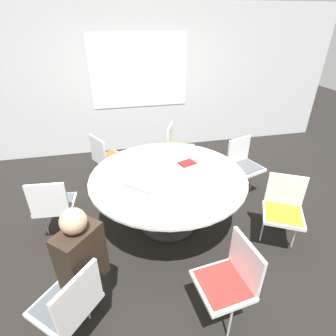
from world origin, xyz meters
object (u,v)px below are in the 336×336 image
chair_4 (177,145)px  person_0 (81,259)px  spiral_notebook (187,163)px  handbag (281,213)px  chair_0 (70,303)px  chair_6 (53,203)px  chair_2 (284,206)px  chair_5 (106,156)px  laptop (141,196)px  chair_3 (243,162)px  chair_1 (230,277)px

chair_4 → person_0: 2.76m
spiral_notebook → handbag: spiral_notebook is taller
chair_0 → person_0: size_ratio=0.71×
chair_6 → handbag: 2.91m
chair_6 → handbag: size_ratio=2.42×
chair_2 → spiral_notebook: chair_2 is taller
chair_0 → chair_5: size_ratio=1.00×
chair_4 → laptop: bearing=-3.7°
chair_0 → chair_5: same height
chair_3 → chair_5: (-2.02, 0.66, 0.00)m
laptop → handbag: size_ratio=1.10×
chair_5 → person_0: person_0 is taller
laptop → spiral_notebook: (0.69, 0.66, -0.05)m
chair_3 → laptop: (-1.66, -0.93, 0.29)m
chair_2 → chair_0: bearing=45.6°
chair_0 → spiral_notebook: 2.06m
laptop → handbag: (1.88, 0.13, -0.67)m
chair_3 → chair_5: size_ratio=1.00×
chair_4 → chair_5: size_ratio=1.00×
chair_1 → chair_2: bearing=-60.0°
chair_3 → chair_6: same height
chair_1 → chair_5: size_ratio=1.00×
laptop → chair_3: bearing=-109.3°
chair_4 → chair_5: bearing=-61.2°
chair_4 → chair_6: same height
chair_0 → spiral_notebook: chair_0 is taller
chair_0 → chair_6: size_ratio=1.00×
chair_1 → chair_3: 2.13m
chair_4 → laptop: (-0.84, -1.73, 0.29)m
spiral_notebook → chair_5: bearing=138.5°
chair_1 → laptop: laptop is taller
chair_4 → handbag: (1.04, -1.60, -0.38)m
person_0 → laptop: 0.86m
person_0 → chair_5: bearing=35.9°
chair_1 → handbag: bearing=-57.0°
chair_0 → laptop: (0.67, 0.86, 0.29)m
chair_2 → chair_3: bearing=-63.6°
chair_3 → chair_6: (-2.65, -0.45, 0.00)m
laptop → person_0: bearing=89.0°
handbag → chair_5: bearing=146.9°
chair_5 → person_0: bearing=-35.5°
chair_1 → handbag: size_ratio=2.42×
chair_1 → spiral_notebook: 1.60m
chair_5 → spiral_notebook: size_ratio=3.50×
chair_5 → handbag: size_ratio=2.42×
chair_0 → chair_2: bearing=-31.6°
handbag → chair_0: bearing=-158.7°
chair_3 → person_0: bearing=16.4°
chair_2 → chair_6: same height
chair_1 → laptop: 1.14m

